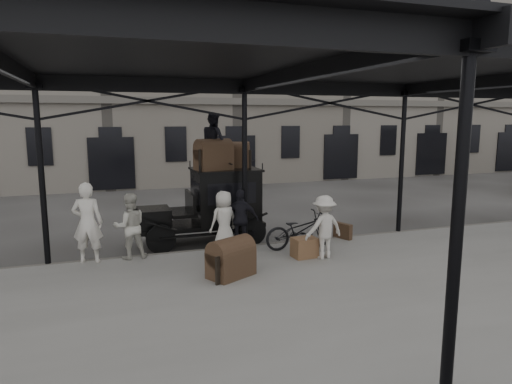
% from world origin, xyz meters
% --- Properties ---
extents(ground, '(120.00, 120.00, 0.00)m').
position_xyz_m(ground, '(0.00, 0.00, 0.00)').
color(ground, '#383533').
rests_on(ground, ground).
extents(platform, '(28.00, 8.00, 0.15)m').
position_xyz_m(platform, '(0.00, -2.00, 0.07)').
color(platform, slate).
rests_on(platform, ground).
extents(canopy, '(22.50, 9.00, 4.74)m').
position_xyz_m(canopy, '(0.00, -1.72, 4.60)').
color(canopy, black).
rests_on(canopy, ground).
extents(building_frontage, '(64.00, 8.00, 14.00)m').
position_xyz_m(building_frontage, '(0.00, 18.00, 7.00)').
color(building_frontage, slate).
rests_on(building_frontage, ground).
extents(taxi, '(3.65, 1.55, 2.18)m').
position_xyz_m(taxi, '(-0.56, 3.16, 1.20)').
color(taxi, black).
rests_on(taxi, ground).
extents(porter_left, '(0.81, 0.62, 1.98)m').
position_xyz_m(porter_left, '(-4.04, 1.79, 1.14)').
color(porter_left, silver).
rests_on(porter_left, platform).
extents(porter_midleft, '(0.85, 0.69, 1.65)m').
position_xyz_m(porter_midleft, '(-3.06, 1.80, 0.98)').
color(porter_midleft, beige).
rests_on(porter_midleft, platform).
extents(porter_centre, '(0.90, 0.72, 1.59)m').
position_xyz_m(porter_centre, '(-0.65, 1.80, 0.95)').
color(porter_centre, beige).
rests_on(porter_centre, platform).
extents(porter_official, '(1.02, 0.75, 1.60)m').
position_xyz_m(porter_official, '(-0.17, 1.80, 0.95)').
color(porter_official, black).
rests_on(porter_official, platform).
extents(porter_right, '(1.10, 0.73, 1.60)m').
position_xyz_m(porter_right, '(1.53, 0.28, 0.95)').
color(porter_right, beige).
rests_on(porter_right, platform).
extents(bicycle, '(1.93, 0.69, 1.01)m').
position_xyz_m(bicycle, '(1.30, 1.25, 0.65)').
color(bicycle, black).
rests_on(bicycle, platform).
extents(porter_roof, '(0.81, 0.93, 1.62)m').
position_xyz_m(porter_roof, '(-0.59, 3.06, 2.99)').
color(porter_roof, black).
rests_on(porter_roof, taxi).
extents(steamer_trunk_roof_near, '(1.12, 0.86, 0.73)m').
position_xyz_m(steamer_trunk_roof_near, '(-0.64, 2.91, 2.55)').
color(steamer_trunk_roof_near, '#44331F').
rests_on(steamer_trunk_roof_near, taxi).
extents(steamer_trunk_roof_far, '(1.00, 0.82, 0.64)m').
position_xyz_m(steamer_trunk_roof_far, '(0.11, 3.36, 2.50)').
color(steamer_trunk_roof_far, '#44331F').
rests_on(steamer_trunk_roof_far, taxi).
extents(steamer_trunk_platform, '(1.18, 1.01, 0.74)m').
position_xyz_m(steamer_trunk_platform, '(-1.04, -0.28, 0.52)').
color(steamer_trunk_platform, '#44331F').
rests_on(steamer_trunk_platform, platform).
extents(wicker_hamper, '(0.64, 0.50, 0.50)m').
position_xyz_m(wicker_hamper, '(1.11, 0.50, 0.40)').
color(wicker_hamper, brown).
rests_on(wicker_hamper, platform).
extents(suitcase_upright, '(0.36, 0.61, 0.45)m').
position_xyz_m(suitcase_upright, '(2.93, 1.80, 0.38)').
color(suitcase_upright, '#44331F').
rests_on(suitcase_upright, platform).
extents(suitcase_flat, '(0.58, 0.46, 0.40)m').
position_xyz_m(suitcase_flat, '(-0.84, 1.01, 0.35)').
color(suitcase_flat, '#44331F').
rests_on(suitcase_flat, platform).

